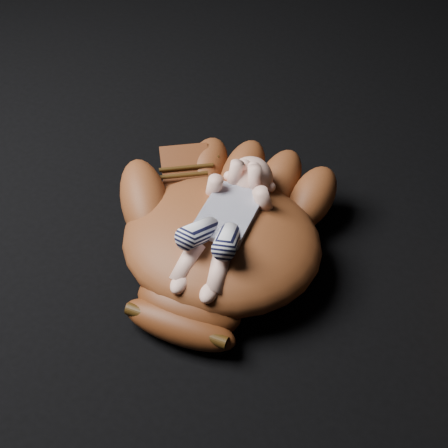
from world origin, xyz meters
name	(u,v)px	position (x,y,z in m)	size (l,w,h in m)	color
baseball_glove	(222,235)	(-0.13, -0.05, 0.08)	(0.47, 0.54, 0.17)	#5C2A13
newborn_baby	(223,223)	(-0.12, -0.07, 0.13)	(0.15, 0.34, 0.14)	#EEB099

